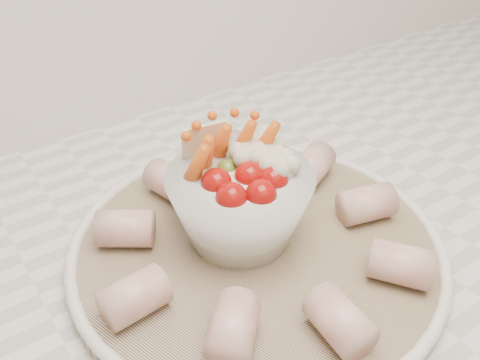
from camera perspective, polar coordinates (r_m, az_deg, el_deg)
serving_platter at (r=0.55m, az=1.82°, el=-7.11°), size 0.47×0.47×0.02m
veggie_bowl at (r=0.53m, az=0.14°, el=-1.94°), size 0.14×0.14×0.12m
cured_meat_rolls at (r=0.53m, az=1.86°, el=-5.28°), size 0.32×0.32×0.04m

